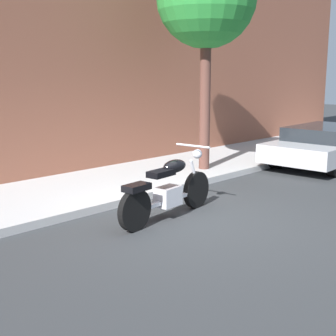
% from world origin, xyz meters
% --- Properties ---
extents(ground_plane, '(60.00, 60.00, 0.00)m').
position_xyz_m(ground_plane, '(0.00, 0.00, 0.00)').
color(ground_plane, '#303335').
extents(sidewalk, '(25.62, 2.68, 0.14)m').
position_xyz_m(sidewalk, '(0.00, 2.68, 0.07)').
color(sidewalk, '#B0B0B0').
rests_on(sidewalk, ground).
extents(building_facade, '(25.62, 0.50, 7.64)m').
position_xyz_m(building_facade, '(0.00, 4.27, 3.82)').
color(building_facade, brown).
rests_on(building_facade, ground).
extents(motorcycle, '(2.30, 0.70, 1.16)m').
position_xyz_m(motorcycle, '(-0.30, 0.27, 0.48)').
color(motorcycle, black).
rests_on(motorcycle, ground).
extents(parked_car_silver, '(4.35, 1.97, 1.03)m').
position_xyz_m(parked_car_silver, '(6.04, 0.54, 0.55)').
color(parked_car_silver, black).
rests_on(parked_car_silver, ground).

